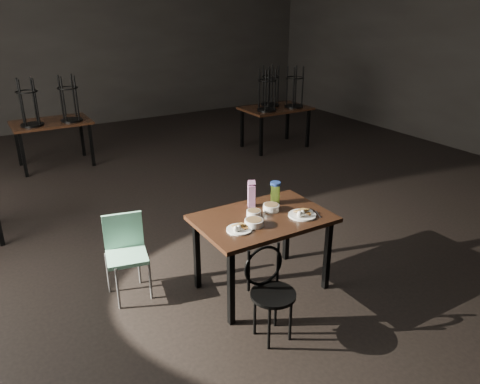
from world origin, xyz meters
TOP-DOWN VIEW (x-y plane):
  - room at (-0.06, 0.01)m, footprint 12.00×12.04m
  - main_table at (-0.62, -1.23)m, footprint 1.20×0.80m
  - plate_left at (-0.94, -1.36)m, footprint 0.22×0.22m
  - plate_right at (-0.30, -1.41)m, footprint 0.25×0.25m
  - bowl_near at (-0.68, -1.18)m, footprint 0.13×0.13m
  - bowl_far at (-0.48, -1.16)m, footprint 0.15×0.15m
  - bowl_big at (-0.79, -1.35)m, footprint 0.16×0.16m
  - juice_carton at (-0.58, -0.98)m, footprint 0.09×0.09m
  - water_bottle at (-0.34, -1.04)m, footprint 0.10×0.10m
  - spoon at (-0.16, -1.36)m, footprint 0.06×0.22m
  - bentwood_chair at (-0.94, -1.82)m, footprint 0.37×0.36m
  - school_chair at (-1.73, -0.65)m, footprint 0.42×0.42m
  - bg_table_right at (2.16, 2.51)m, footprint 1.20×0.80m
  - bg_table_far at (-1.57, 3.48)m, footprint 1.20×0.80m

SIDE VIEW (x-z plane):
  - bentwood_chair at x=-0.94m, z-range 0.07..0.84m
  - school_chair at x=-1.73m, z-range 0.08..0.85m
  - main_table at x=-0.62m, z-range 0.30..1.05m
  - bg_table_far at x=-1.57m, z-range 0.01..1.49m
  - spoon at x=-0.16m, z-range 0.75..0.76m
  - plate_left at x=-0.94m, z-range 0.73..0.81m
  - plate_right at x=-0.30m, z-range 0.73..0.81m
  - bg_table_right at x=2.16m, z-range 0.04..1.52m
  - bowl_near at x=-0.68m, z-range 0.75..0.80m
  - bowl_big at x=-0.79m, z-range 0.75..0.81m
  - bowl_far at x=-0.48m, z-range 0.75..0.81m
  - water_bottle at x=-0.34m, z-range 0.75..0.97m
  - juice_carton at x=-0.58m, z-range 0.74..1.00m
  - room at x=-0.06m, z-range 0.72..3.94m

